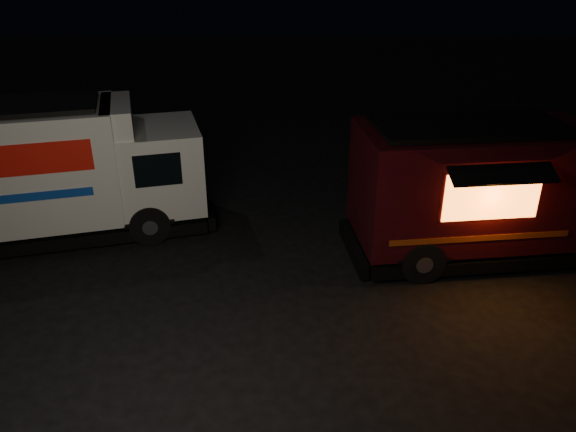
# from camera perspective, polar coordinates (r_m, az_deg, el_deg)

# --- Properties ---
(ground) EXTENTS (80.00, 80.00, 0.00)m
(ground) POSITION_cam_1_polar(r_m,az_deg,el_deg) (12.19, -8.07, -9.46)
(ground) COLOR black
(ground) RESTS_ON ground
(white_truck) EXTENTS (8.31, 4.82, 3.57)m
(white_truck) POSITION_cam_1_polar(r_m,az_deg,el_deg) (15.60, -22.78, 4.27)
(white_truck) COLOR silver
(white_truck) RESTS_ON ground
(red_truck) EXTENTS (7.52, 3.65, 3.36)m
(red_truck) POSITION_cam_1_polar(r_m,az_deg,el_deg) (14.45, 20.58, 2.55)
(red_truck) COLOR black
(red_truck) RESTS_ON ground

